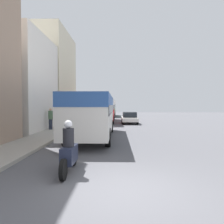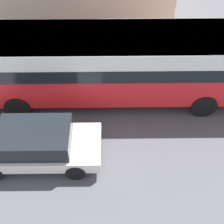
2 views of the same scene
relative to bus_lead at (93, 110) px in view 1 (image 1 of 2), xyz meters
name	(u,v)px [view 1 (image 1 of 2)]	position (x,y,z in m)	size (l,w,h in m)	color
ground_plane	(124,189)	(1.79, -8.88, -1.85)	(120.00, 120.00, 0.00)	#515156
building_midblock	(16,84)	(-6.93, 3.78, 2.18)	(5.05, 7.37, 8.06)	silver
building_far_terrace	(42,78)	(-7.84, 12.52, 3.70)	(6.86, 9.09, 11.10)	beige
bus_lead	(93,110)	(0.00, 0.00, 0.00)	(2.54, 9.88, 2.82)	silver
bus_following	(105,108)	(-0.01, 13.92, 0.01)	(2.50, 11.39, 2.84)	red
bus_third_in_line	(109,106)	(-0.04, 28.38, 0.09)	(2.51, 10.23, 2.98)	#2D8447
motorcycle_behind_lead	(69,152)	(0.04, -7.51, -1.16)	(0.38, 2.24, 1.73)	#1E2338
car_crossing	(130,117)	(3.08, 11.44, -1.12)	(1.86, 4.24, 1.37)	silver
pedestrian_near_curb	(50,118)	(-4.03, 3.70, -0.77)	(0.38, 0.38, 1.81)	#232838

